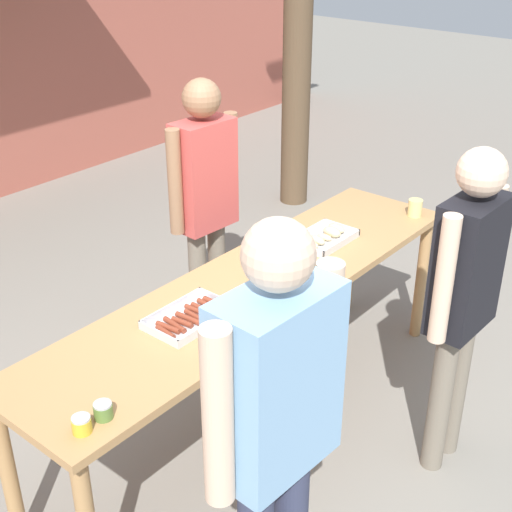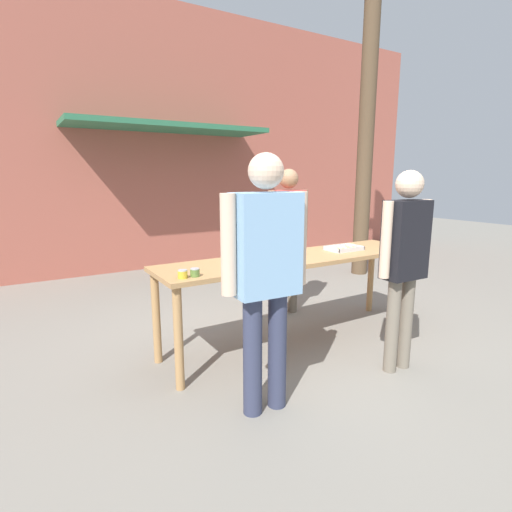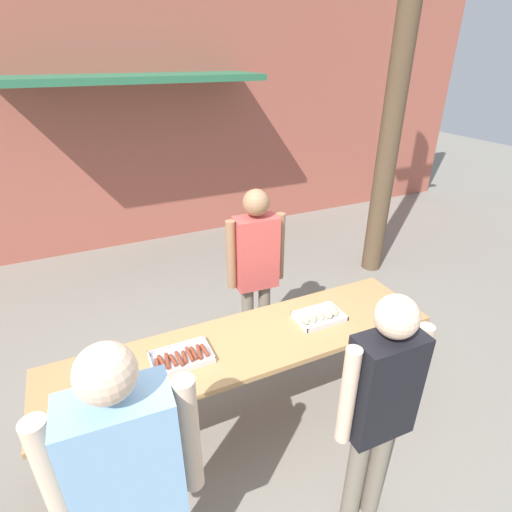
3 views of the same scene
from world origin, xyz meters
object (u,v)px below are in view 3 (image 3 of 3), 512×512
Objects in this scene: condiment_jar_mustard at (49,424)px; person_server_behind_table at (256,264)px; beer_cup at (405,308)px; food_tray_buns at (320,316)px; person_customer_with_cup at (380,401)px; utility_pole at (401,63)px; person_customer_holding_hotdog at (130,480)px; food_tray_sausages at (182,358)px; condiment_jar_ketchup at (69,417)px.

condiment_jar_mustard is 1.93m from person_server_behind_table.
food_tray_buns is at bearing 160.67° from beer_cup.
person_customer_with_cup is 0.33× the size of utility_pole.
beer_cup is at bearing -125.80° from utility_pole.
food_tray_buns is at bearing -139.70° from utility_pole.
person_customer_holding_hotdog is (-2.16, -0.63, 0.14)m from beer_cup.
person_customer_holding_hotdog is at bearing -60.98° from condiment_jar_mustard.
person_server_behind_table is (0.88, 0.73, 0.15)m from food_tray_sausages.
condiment_jar_mustard is 0.04× the size of person_customer_holding_hotdog.
person_server_behind_table is at bearing 131.24° from beer_cup.
utility_pole is at bearing 27.29° from person_server_behind_table.
person_server_behind_table is 2.89m from utility_pole.
condiment_jar_ketchup is 1.85m from person_server_behind_table.
condiment_jar_ketchup is 0.01× the size of utility_pole.
condiment_jar_ketchup is (-1.78, -0.23, 0.01)m from food_tray_buns.
person_server_behind_table is (-0.20, 0.73, 0.14)m from food_tray_buns.
person_server_behind_table is (-0.83, 0.95, 0.12)m from beer_cup.
food_tray_sausages is at bearing -151.07° from utility_pole.
food_tray_buns is 1.76m from person_customer_holding_hotdog.
condiment_jar_mustard is 0.71× the size of beer_cup.
person_customer_holding_hotdog is (0.35, -0.62, 0.16)m from condiment_jar_mustard.
person_customer_with_cup is (0.85, -0.93, 0.13)m from food_tray_sausages.
food_tray_sausages is at bearing -137.07° from person_server_behind_table.
utility_pole reaches higher than beer_cup.
person_server_behind_table is 0.96× the size of person_customer_holding_hotdog.
food_tray_sausages is 1.27m from person_customer_with_cup.
beer_cup reaches higher than condiment_jar_mustard.
food_tray_sausages is 0.22× the size of person_customer_holding_hotdog.
beer_cup is at bearing -160.92° from person_customer_holding_hotdog.
beer_cup is (2.51, 0.01, 0.02)m from condiment_jar_mustard.
beer_cup is at bearing -45.43° from person_server_behind_table.
person_server_behind_table reaches higher than food_tray_buns.
condiment_jar_mustard is at bearing -173.09° from food_tray_buns.
condiment_jar_ketchup is 4.60m from utility_pole.
person_customer_with_cup is at bearing -140.75° from beer_cup.
utility_pole is (1.40, 1.95, 1.66)m from beer_cup.
food_tray_sausages is 0.23× the size of person_server_behind_table.
person_customer_holding_hotdog is at bearing -151.01° from food_tray_buns.
person_server_behind_table is 2.07m from person_customer_holding_hotdog.
utility_pole reaches higher than person_customer_holding_hotdog.
condiment_jar_mustard is 1.00× the size of condiment_jar_ketchup.
person_customer_with_cup is (1.54, -0.70, 0.11)m from condiment_jar_ketchup.
food_tray_sausages is 1.09m from food_tray_buns.
beer_cup is (1.72, -0.22, 0.04)m from food_tray_sausages.
person_customer_with_cup is at bearing -24.54° from condiment_jar_ketchup.
beer_cup reaches higher than food_tray_buns.
utility_pole is (3.91, 1.95, 1.68)m from condiment_jar_mustard.
condiment_jar_mustard is 4.68m from utility_pole.
person_customer_with_cup is at bearing -47.56° from food_tray_sausages.
person_server_behind_table is 0.34× the size of utility_pole.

